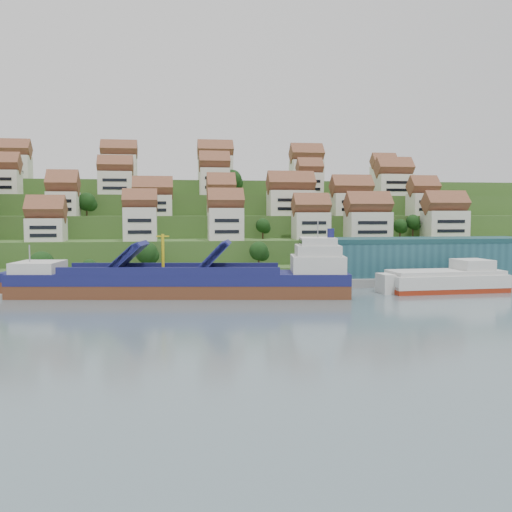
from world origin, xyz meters
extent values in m
plane|color=slate|center=(0.00, 0.00, 0.00)|extent=(300.00, 300.00, 0.00)
cube|color=gray|center=(20.00, 15.00, 1.10)|extent=(180.00, 14.00, 2.20)
cube|color=#2D4C1E|center=(0.00, 86.00, 2.00)|extent=(260.00, 128.00, 4.00)
cube|color=#2D4C1E|center=(0.00, 91.00, 5.50)|extent=(260.00, 118.00, 11.00)
cube|color=#2D4C1E|center=(0.00, 99.00, 9.00)|extent=(260.00, 102.00, 18.00)
cube|color=#2D4C1E|center=(0.00, 107.00, 12.50)|extent=(260.00, 86.00, 25.00)
cube|color=#2D4C1E|center=(0.00, 116.00, 15.50)|extent=(260.00, 68.00, 31.00)
cube|color=beige|center=(-49.59, 38.56, 14.21)|extent=(10.16, 8.57, 6.43)
cube|color=beige|center=(-23.49, 36.47, 15.74)|extent=(9.29, 7.03, 9.47)
cube|color=beige|center=(0.94, 36.61, 15.68)|extent=(9.97, 7.62, 9.35)
cube|color=beige|center=(27.40, 40.04, 15.04)|extent=(10.60, 7.73, 8.08)
cube|color=beige|center=(44.64, 37.64, 15.09)|extent=(13.02, 8.26, 8.17)
cube|color=beige|center=(70.95, 40.22, 15.30)|extent=(12.90, 8.31, 8.59)
cube|color=beige|center=(-47.61, 54.39, 21.69)|extent=(9.07, 8.98, 7.38)
cube|color=beige|center=(-20.40, 55.54, 21.28)|extent=(12.08, 7.90, 6.56)
cube|color=beige|center=(1.14, 52.85, 21.60)|extent=(8.60, 8.56, 7.19)
cube|color=beige|center=(24.19, 54.68, 22.12)|extent=(14.69, 8.36, 8.25)
cube|color=beige|center=(45.07, 55.28, 21.70)|extent=(13.02, 8.18, 7.41)
cube|color=beige|center=(70.39, 55.04, 21.77)|extent=(9.25, 8.04, 7.53)
cube|color=beige|center=(-68.81, 68.32, 28.88)|extent=(10.48, 7.86, 7.76)
cube|color=beige|center=(-33.07, 69.64, 28.91)|extent=(11.22, 7.30, 7.83)
cube|color=beige|center=(0.29, 68.52, 29.63)|extent=(10.02, 7.79, 9.25)
cube|color=beige|center=(34.07, 68.91, 29.00)|extent=(8.51, 7.14, 7.99)
cube|color=beige|center=(66.46, 71.54, 28.97)|extent=(12.73, 8.47, 7.94)
cube|color=beige|center=(-70.11, 89.21, 35.26)|extent=(10.45, 8.03, 8.52)
cube|color=beige|center=(-33.32, 88.22, 35.56)|extent=(12.60, 7.51, 9.13)
cube|color=beige|center=(2.18, 87.85, 35.63)|extent=(12.73, 8.15, 9.25)
cube|color=beige|center=(37.68, 88.56, 35.11)|extent=(12.08, 8.73, 8.23)
cube|color=beige|center=(70.64, 92.37, 34.35)|extent=(9.51, 7.05, 6.69)
ellipsoid|color=#163812|center=(9.10, 26.11, 8.47)|extent=(5.29, 5.29, 5.29)
ellipsoid|color=#163812|center=(-21.45, 26.29, 8.35)|extent=(5.98, 5.98, 5.98)
ellipsoid|color=#163812|center=(57.31, 43.11, 14.85)|extent=(4.46, 4.46, 4.46)
ellipsoid|color=#163812|center=(61.61, 43.11, 16.11)|extent=(4.68, 4.68, 4.68)
ellipsoid|color=#163812|center=(13.11, 43.66, 15.10)|extent=(4.42, 4.42, 4.42)
ellipsoid|color=#163812|center=(45.09, 59.83, 23.10)|extent=(4.68, 4.68, 4.68)
ellipsoid|color=#163812|center=(-48.86, 59.38, 21.38)|extent=(5.81, 5.81, 5.81)
ellipsoid|color=#163812|center=(-41.14, 57.97, 22.50)|extent=(5.80, 5.80, 5.80)
ellipsoid|color=#163812|center=(6.80, 73.21, 30.72)|extent=(7.17, 7.17, 7.17)
ellipsoid|color=#163812|center=(33.64, 75.94, 29.61)|extent=(4.66, 4.66, 4.66)
ellipsoid|color=#163812|center=(35.47, 73.97, 29.00)|extent=(5.32, 5.32, 5.32)
ellipsoid|color=#163812|center=(-47.01, 19.00, 6.16)|extent=(6.51, 6.51, 6.51)
ellipsoid|color=#163812|center=(-35.38, 19.00, 5.16)|extent=(4.23, 4.23, 4.23)
cube|color=#22515C|center=(52.00, 17.00, 7.20)|extent=(60.00, 15.00, 10.00)
cylinder|color=gray|center=(18.00, 10.00, 6.20)|extent=(0.16, 0.16, 8.00)
cube|color=maroon|center=(18.60, 10.00, 9.80)|extent=(1.20, 0.05, 0.80)
cube|color=white|center=(-54.00, 11.50, 2.10)|extent=(2.40, 2.20, 2.20)
cube|color=brown|center=(-12.94, 1.14, 1.00)|extent=(77.21, 22.94, 4.89)
cube|color=#171955|center=(-12.94, 1.14, 4.21)|extent=(77.22, 23.06, 2.54)
cube|color=beige|center=(-44.86, 5.93, 6.65)|extent=(11.33, 12.48, 2.54)
cube|color=#262628|center=(-14.87, 1.43, 5.48)|extent=(49.85, 17.13, 0.29)
cube|color=#171955|center=(-25.52, 3.03, 8.80)|extent=(8.85, 11.77, 6.76)
cube|color=#171955|center=(-6.17, 0.12, 8.80)|extent=(8.49, 11.71, 7.15)
cylinder|color=gold|center=(-16.81, 1.72, 9.78)|extent=(0.78, 0.78, 8.80)
cube|color=beige|center=(18.02, -3.51, 7.34)|extent=(13.27, 12.77, 3.91)
cube|color=beige|center=(18.02, -3.51, 10.47)|extent=(11.16, 11.32, 2.45)
cube|color=beige|center=(18.02, -3.51, 12.52)|extent=(9.05, 9.87, 1.76)
cylinder|color=#171955|center=(20.92, -3.95, 14.38)|extent=(1.78, 1.78, 2.15)
cube|color=maroon|center=(50.50, -0.73, 0.57)|extent=(29.16, 11.77, 2.49)
cube|color=silver|center=(50.50, -0.73, 2.68)|extent=(29.17, 11.87, 3.07)
cube|color=silver|center=(50.50, -0.73, 4.60)|extent=(27.68, 10.65, 1.15)
cube|color=silver|center=(57.68, -0.42, 6.23)|extent=(8.02, 8.75, 2.87)
camera|label=1|loc=(-15.31, -129.14, 19.02)|focal=40.00mm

